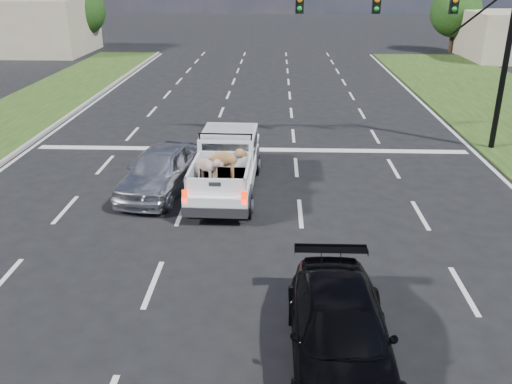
% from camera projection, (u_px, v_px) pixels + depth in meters
% --- Properties ---
extents(ground, '(160.00, 160.00, 0.00)m').
position_uv_depth(ground, '(230.00, 286.00, 12.28)').
color(ground, black).
rests_on(ground, ground).
extents(road_markings, '(17.75, 60.00, 0.01)m').
position_uv_depth(road_markings, '(246.00, 181.00, 18.33)').
color(road_markings, silver).
rests_on(road_markings, ground).
extents(traffic_signal, '(9.11, 0.31, 7.00)m').
position_uv_depth(traffic_signal, '(446.00, 25.00, 19.91)').
color(traffic_signal, black).
rests_on(traffic_signal, ground).
extents(building_left, '(10.00, 8.00, 4.40)m').
position_uv_depth(building_left, '(27.00, 26.00, 45.39)').
color(building_left, '#BFB492').
rests_on(building_left, ground).
extents(tree_far_c, '(4.20, 4.20, 5.40)m').
position_uv_depth(tree_far_c, '(81.00, 11.00, 46.68)').
color(tree_far_c, '#332114').
rests_on(tree_far_c, ground).
extents(tree_far_d, '(4.20, 4.20, 5.40)m').
position_uv_depth(tree_far_d, '(456.00, 12.00, 45.55)').
color(tree_far_d, '#332114').
rests_on(tree_far_d, ground).
extents(pickup_truck, '(2.04, 5.15, 1.91)m').
position_uv_depth(pickup_truck, '(226.00, 164.00, 17.21)').
color(pickup_truck, black).
rests_on(pickup_truck, ground).
extents(silver_sedan, '(2.44, 4.54, 1.47)m').
position_uv_depth(silver_sedan, '(160.00, 170.00, 17.19)').
color(silver_sedan, silver).
rests_on(silver_sedan, ground).
extents(black_coupe, '(1.84, 4.49, 1.30)m').
position_uv_depth(black_coupe, '(340.00, 333.00, 9.65)').
color(black_coupe, black).
rests_on(black_coupe, ground).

